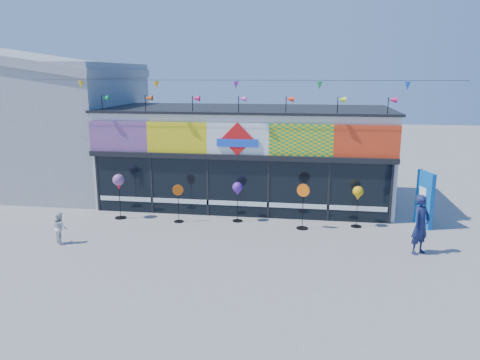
% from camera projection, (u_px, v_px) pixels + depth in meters
% --- Properties ---
extents(ground, '(80.00, 80.00, 0.00)m').
position_uv_depth(ground, '(222.00, 247.00, 15.23)').
color(ground, gray).
rests_on(ground, ground).
extents(kite_shop, '(16.00, 5.70, 5.31)m').
position_uv_depth(kite_shop, '(247.00, 155.00, 20.50)').
color(kite_shop, silver).
rests_on(kite_shop, ground).
extents(neighbour_building, '(8.18, 7.20, 6.87)m').
position_uv_depth(neighbour_building, '(46.00, 123.00, 22.73)').
color(neighbour_building, '#9A9C9E').
rests_on(neighbour_building, ground).
extents(blue_sign, '(0.45, 1.03, 2.06)m').
position_uv_depth(blue_sign, '(425.00, 199.00, 17.16)').
color(blue_sign, '#0B59B3').
rests_on(blue_sign, ground).
extents(spinner_0, '(0.45, 0.45, 1.77)m').
position_uv_depth(spinner_0, '(119.00, 183.00, 18.01)').
color(spinner_0, black).
rests_on(spinner_0, ground).
extents(spinner_1, '(0.39, 0.37, 1.45)m').
position_uv_depth(spinner_1, '(178.00, 202.00, 17.70)').
color(spinner_1, black).
rests_on(spinner_1, ground).
extents(spinner_2, '(0.39, 0.39, 1.54)m').
position_uv_depth(spinner_2, '(237.00, 190.00, 17.67)').
color(spinner_2, black).
rests_on(spinner_2, ground).
extents(spinner_3, '(0.46, 0.43, 1.68)m').
position_uv_depth(spinner_3, '(303.00, 205.00, 16.89)').
color(spinner_3, black).
rests_on(spinner_3, ground).
extents(spinner_4, '(0.39, 0.39, 1.55)m').
position_uv_depth(spinner_4, '(358.00, 194.00, 17.02)').
color(spinner_4, black).
rests_on(spinner_4, ground).
extents(adult_man, '(0.81, 0.81, 1.89)m').
position_uv_depth(adult_man, '(421.00, 225.00, 14.54)').
color(adult_man, '#161D47').
rests_on(adult_man, ground).
extents(child, '(0.58, 0.57, 1.06)m').
position_uv_depth(child, '(60.00, 228.00, 15.53)').
color(child, silver).
rests_on(child, ground).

